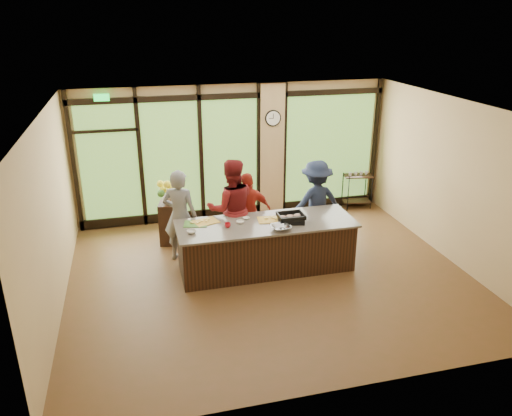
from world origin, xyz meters
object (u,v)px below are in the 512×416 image
island_base (266,247)px  cook_right (316,203)px  roasting_pan (291,220)px  bar_cart (357,186)px  cook_left (180,216)px  flower_stand (171,223)px

island_base → cook_right: (1.27, 0.86, 0.43)m
roasting_pan → bar_cart: bearing=57.8°
island_base → cook_left: 1.70m
cook_left → bar_cart: size_ratio=1.98×
island_base → flower_stand: size_ratio=3.57×
cook_left → cook_right: bearing=-153.8°
island_base → roasting_pan: 0.69m
cook_left → roasting_pan: bearing=-179.5°
roasting_pan → cook_right: bearing=60.7°
flower_stand → bar_cart: bearing=24.1°
flower_stand → bar_cart: size_ratio=0.96×
cook_right → flower_stand: (-2.84, 0.69, -0.43)m
cook_left → bar_cart: 4.71m
island_base → roasting_pan: size_ratio=6.70×
cook_right → bar_cart: 2.33m
bar_cart → island_base: bearing=-128.9°
cook_right → roasting_pan: bearing=41.5°
cook_right → cook_left: bearing=-4.7°
island_base → bar_cart: bar_cart is taller
cook_left → cook_right: 2.72m
roasting_pan → bar_cart: size_ratio=0.51×
cook_right → bar_cart: size_ratio=1.92×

